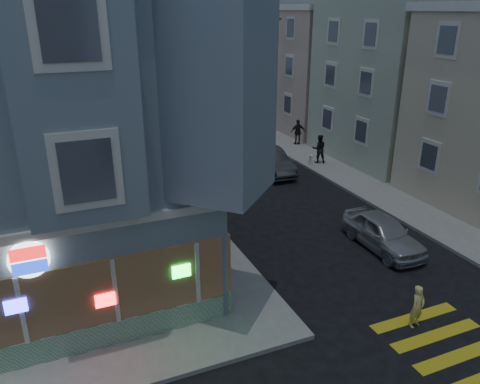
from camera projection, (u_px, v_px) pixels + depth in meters
sidewalk_ne at (388, 126)px, 39.28m from camera, size 24.00×42.00×0.15m
row_house_b at (426, 73)px, 30.06m from camera, size 12.00×8.60×10.50m
row_house_c at (344, 69)px, 38.04m from camera, size 12.00×8.60×9.00m
row_house_d at (291, 51)px, 45.48m from camera, size 12.00×8.60×10.50m
utility_pole at (266, 73)px, 34.41m from camera, size 2.20×0.30×9.00m
street_tree_near at (237, 75)px, 39.93m from camera, size 3.00×3.00×5.30m
street_tree_far at (207, 65)px, 46.79m from camera, size 3.00×3.00×5.30m
running_child at (418, 306)px, 14.40m from camera, size 0.57×0.43×1.42m
pedestrian_a at (319, 149)px, 29.34m from camera, size 1.06×0.95×1.79m
pedestrian_b at (298, 132)px, 33.32m from camera, size 1.11×0.63×1.79m
parked_car_a at (383, 232)px, 19.17m from camera, size 1.76×4.15×1.40m
parked_car_b at (270, 161)px, 28.02m from camera, size 1.67×4.47×1.46m
parked_car_c at (248, 133)px, 34.92m from camera, size 1.84×4.18×1.19m
parked_car_d at (203, 119)px, 38.72m from camera, size 2.89×5.20×1.38m
traffic_signal at (209, 214)px, 14.48m from camera, size 0.58×0.53×4.70m
fire_hydrant at (311, 159)px, 29.02m from camera, size 0.40×0.23×0.70m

